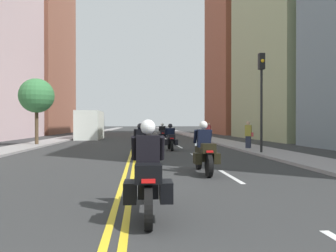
{
  "coord_description": "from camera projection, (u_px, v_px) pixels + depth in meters",
  "views": [
    {
      "loc": [
        0.34,
        -1.22,
        1.57
      ],
      "look_at": [
        1.69,
        14.08,
        1.45
      ],
      "focal_mm": 34.12,
      "sensor_mm": 36.0,
      "label": 1
    }
  ],
  "objects": [
    {
      "name": "motorcycle_2",
      "position": [
        140.0,
        144.0,
        14.49
      ],
      "size": [
        0.78,
        2.23,
        1.58
      ],
      "rotation": [
        0.0,
        0.0,
        0.04
      ],
      "color": "black",
      "rests_on": "ground"
    },
    {
      "name": "motorcycle_0",
      "position": [
        148.0,
        177.0,
        5.38
      ],
      "size": [
        0.77,
        2.29,
        1.64
      ],
      "rotation": [
        0.0,
        0.0,
        -0.02
      ],
      "color": "black",
      "rests_on": "ground"
    },
    {
      "name": "motorcycle_5",
      "position": [
        162.0,
        134.0,
        27.63
      ],
      "size": [
        0.76,
        2.2,
        1.61
      ],
      "rotation": [
        0.0,
        0.0,
        -0.0
      ],
      "color": "black",
      "rests_on": "ground"
    },
    {
      "name": "centreline_yellow_inner",
      "position": [
        137.0,
        134.0,
        49.0
      ],
      "size": [
        0.12,
        132.0,
        0.01
      ],
      "primitive_type": "cube",
      "color": "yellow",
      "rests_on": "ground"
    },
    {
      "name": "building_right_2",
      "position": [
        233.0,
        58.0,
        48.83
      ],
      "size": [
        6.1,
        13.79,
        23.27
      ],
      "color": "#974F37",
      "rests_on": "ground"
    },
    {
      "name": "motorcycle_4",
      "position": [
        142.0,
        136.0,
        22.89
      ],
      "size": [
        0.76,
        2.21,
        1.62
      ],
      "rotation": [
        0.0,
        0.0,
        0.01
      ],
      "color": "black",
      "rests_on": "ground"
    },
    {
      "name": "motorcycle_1",
      "position": [
        204.0,
        152.0,
        9.96
      ],
      "size": [
        0.76,
        2.33,
        1.65
      ],
      "rotation": [
        0.0,
        0.0,
        0.0
      ],
      "color": "black",
      "rests_on": "ground"
    },
    {
      "name": "pedestrian_0",
      "position": [
        209.0,
        131.0,
        30.44
      ],
      "size": [
        0.42,
        0.4,
        1.63
      ],
      "rotation": [
        0.0,
        0.0,
        2.47
      ],
      "color": "#232937",
      "rests_on": "ground"
    },
    {
      "name": "street_tree_0",
      "position": [
        37.0,
        96.0,
        22.35
      ],
      "size": [
        2.41,
        2.41,
        4.73
      ],
      "color": "#4B3926",
      "rests_on": "ground"
    },
    {
      "name": "parked_truck",
      "position": [
        91.0,
        126.0,
        32.39
      ],
      "size": [
        2.2,
        6.5,
        2.8
      ],
      "color": "silver",
      "rests_on": "ground"
    },
    {
      "name": "sidewalk_right",
      "position": [
        184.0,
        133.0,
        49.64
      ],
      "size": [
        2.24,
        144.0,
        0.12
      ],
      "primitive_type": "cube",
      "color": "gray",
      "rests_on": "ground"
    },
    {
      "name": "lane_dashes_white",
      "position": [
        168.0,
        140.0,
        30.35
      ],
      "size": [
        0.14,
        56.4,
        0.01
      ],
      "color": "silver",
      "rests_on": "ground"
    },
    {
      "name": "building_left_2",
      "position": [
        32.0,
        50.0,
        50.13
      ],
      "size": [
        10.02,
        18.04,
        26.18
      ],
      "color": "brown",
      "rests_on": "ground"
    },
    {
      "name": "motorcycle_3",
      "position": [
        170.0,
        139.0,
        18.72
      ],
      "size": [
        0.77,
        2.14,
        1.56
      ],
      "rotation": [
        0.0,
        0.0,
        0.01
      ],
      "color": "black",
      "rests_on": "ground"
    },
    {
      "name": "centreline_yellow_outer",
      "position": [
        138.0,
        134.0,
        49.02
      ],
      "size": [
        0.12,
        132.0,
        0.01
      ],
      "primitive_type": "cube",
      "color": "yellow",
      "rests_on": "ground"
    },
    {
      "name": "pedestrian_1",
      "position": [
        248.0,
        135.0,
        18.78
      ],
      "size": [
        0.49,
        0.41,
        1.71
      ],
      "rotation": [
        0.0,
        0.0,
        5.68
      ],
      "color": "#222636",
      "rests_on": "ground"
    },
    {
      "name": "traffic_light_near",
      "position": [
        261.0,
        85.0,
        15.99
      ],
      "size": [
        0.28,
        0.38,
        5.09
      ],
      "color": "black",
      "rests_on": "ground"
    },
    {
      "name": "sidewalk_left",
      "position": [
        90.0,
        133.0,
        48.38
      ],
      "size": [
        2.24,
        144.0,
        0.12
      ],
      "primitive_type": "cube",
      "color": "gray",
      "rests_on": "ground"
    },
    {
      "name": "ground_plane",
      "position": [
        138.0,
        134.0,
        49.01
      ],
      "size": [
        264.0,
        264.0,
        0.0
      ],
      "primitive_type": "plane",
      "color": "#2E2F2F"
    }
  ]
}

